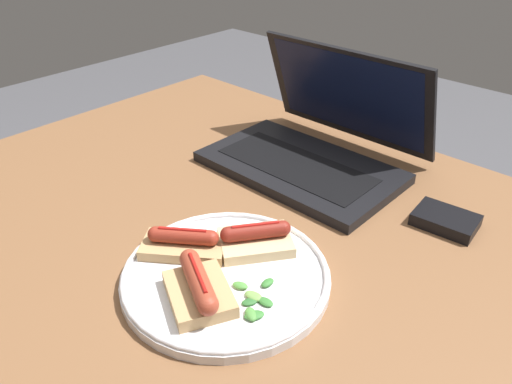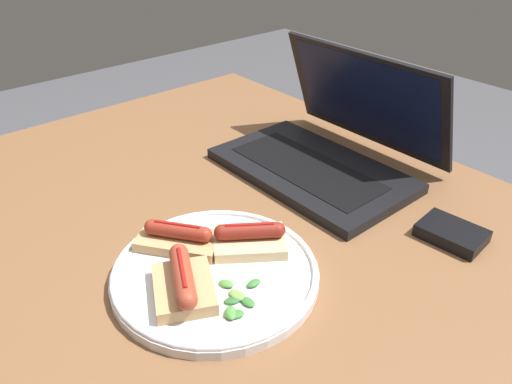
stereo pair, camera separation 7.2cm
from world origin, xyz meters
name	(u,v)px [view 2 (the right image)]	position (x,y,z in m)	size (l,w,h in m)	color
desk	(222,243)	(0.00, 0.00, 0.67)	(1.02, 0.85, 0.74)	brown
laptop	(327,149)	(0.02, 0.23, 0.78)	(0.34, 0.27, 0.20)	black
plate	(215,272)	(0.13, -0.11, 0.75)	(0.27, 0.27, 0.02)	silver
sausage_toast_left	(183,283)	(0.14, -0.16, 0.78)	(0.11, 0.11, 0.04)	tan
sausage_toast_middle	(179,237)	(0.06, -0.11, 0.77)	(0.13, 0.11, 0.04)	tan
sausage_toast_right	(250,238)	(0.12, -0.04, 0.77)	(0.11, 0.12, 0.04)	#D6B784
salad_pile	(237,299)	(0.19, -0.12, 0.76)	(0.07, 0.08, 0.01)	#387A33
external_drive	(452,233)	(0.28, 0.21, 0.75)	(0.10, 0.07, 0.02)	black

